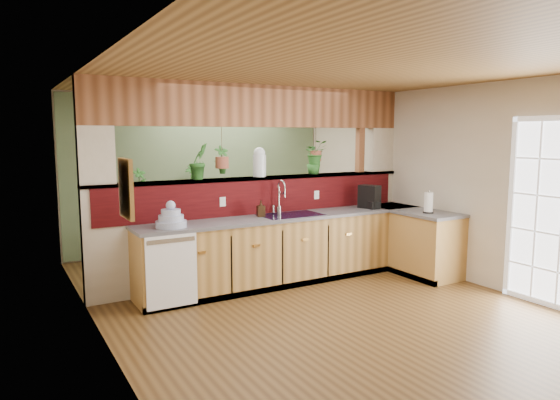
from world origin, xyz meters
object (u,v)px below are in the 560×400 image
coffee_maker (370,198)px  paper_towel (428,203)px  glass_jar (259,162)px  faucet (280,195)px  shelving_console (176,224)px  dish_stack (171,219)px  soap_dispenser (261,209)px

coffee_maker → paper_towel: size_ratio=1.11×
paper_towel → glass_jar: size_ratio=0.76×
faucet → shelving_console: size_ratio=0.30×
coffee_maker → paper_towel: (0.39, -0.74, -0.02)m
shelving_console → dish_stack: bearing=-130.1°
coffee_maker → shelving_console: size_ratio=0.22×
dish_stack → shelving_console: bearing=70.4°
dish_stack → shelving_console: 2.55m
dish_stack → paper_towel: 3.41m
faucet → glass_jar: bearing=131.9°
dish_stack → shelving_console: (0.84, 2.36, -0.50)m
dish_stack → glass_jar: size_ratio=0.90×
soap_dispenser → dish_stack: bearing=-172.9°
dish_stack → glass_jar: bearing=18.3°
dish_stack → faucet: bearing=8.6°
dish_stack → coffee_maker: 2.94m
glass_jar → soap_dispenser: bearing=-115.3°
coffee_maker → glass_jar: glass_jar is taller
faucet → dish_stack: bearing=-171.4°
soap_dispenser → shelving_console: bearing=100.3°
coffee_maker → soap_dispenser: bearing=158.0°
soap_dispenser → glass_jar: 0.67m
shelving_console → faucet: bearing=-91.3°
glass_jar → paper_towel: bearing=-31.0°
shelving_console → coffee_maker: bearing=-68.5°
dish_stack → soap_dispenser: bearing=7.1°
soap_dispenser → glass_jar: size_ratio=0.54×
soap_dispenser → shelving_console: size_ratio=0.14×
soap_dispenser → shelving_console: 2.30m
soap_dispenser → coffee_maker: coffee_maker is taller
faucet → coffee_maker: faucet is taller
dish_stack → soap_dispenser: size_ratio=1.67×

